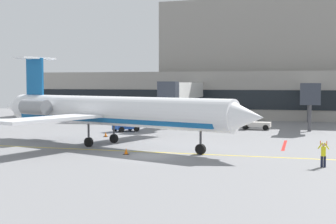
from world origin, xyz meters
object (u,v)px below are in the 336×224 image
(baggage_tug, at_px, (254,123))
(belt_loader, at_px, (124,125))
(pushback_tractor, at_px, (204,120))
(marshaller, at_px, (323,154))
(fuel_tank, at_px, (158,115))
(regional_jet, at_px, (107,111))

(baggage_tug, bearing_deg, belt_loader, -154.83)
(pushback_tractor, bearing_deg, marshaller, -62.40)
(pushback_tractor, distance_m, fuel_tank, 7.03)
(pushback_tractor, bearing_deg, belt_loader, -135.68)
(pushback_tractor, xyz_separation_m, marshaller, (14.56, -27.86, -0.00))
(pushback_tractor, height_order, marshaller, pushback_tractor)
(pushback_tractor, height_order, fuel_tank, fuel_tank)
(belt_loader, xyz_separation_m, fuel_tank, (1.62, 9.55, 0.58))
(fuel_tank, bearing_deg, pushback_tractor, -10.19)
(pushback_tractor, relative_size, belt_loader, 0.89)
(pushback_tractor, relative_size, fuel_tank, 0.42)
(regional_jet, xyz_separation_m, pushback_tractor, (5.26, 21.02, -2.38))
(regional_jet, bearing_deg, baggage_tug, 58.66)
(fuel_tank, relative_size, marshaller, 3.84)
(belt_loader, bearing_deg, pushback_tractor, 44.32)
(baggage_tug, relative_size, marshaller, 1.99)
(pushback_tractor, bearing_deg, regional_jet, -104.04)
(fuel_tank, height_order, marshaller, fuel_tank)
(regional_jet, distance_m, pushback_tractor, 21.80)
(belt_loader, bearing_deg, marshaller, -40.25)
(fuel_tank, xyz_separation_m, marshaller, (21.46, -29.10, -0.47))
(regional_jet, xyz_separation_m, baggage_tug, (12.15, 19.95, -2.46))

